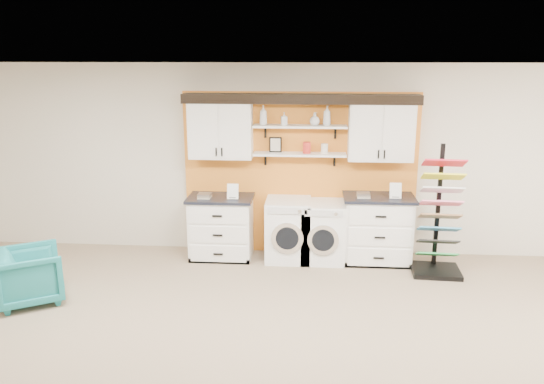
# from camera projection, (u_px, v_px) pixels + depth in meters

# --- Properties ---
(ceiling) EXTENTS (10.00, 10.00, 0.00)m
(ceiling) POSITION_uv_depth(u_px,v_px,m) (288.00, 73.00, 3.57)
(ceiling) COLOR white
(ceiling) RESTS_ON wall_back
(wall_back) EXTENTS (10.00, 0.00, 10.00)m
(wall_back) POSITION_uv_depth(u_px,v_px,m) (300.00, 160.00, 7.79)
(wall_back) COLOR beige
(wall_back) RESTS_ON floor
(accent_panel) EXTENTS (3.40, 0.07, 2.40)m
(accent_panel) POSITION_uv_depth(u_px,v_px,m) (300.00, 174.00, 7.80)
(accent_panel) COLOR orange
(accent_panel) RESTS_ON wall_back
(upper_cabinet_left) EXTENTS (0.90, 0.35, 0.84)m
(upper_cabinet_left) POSITION_uv_depth(u_px,v_px,m) (221.00, 129.00, 7.55)
(upper_cabinet_left) COLOR white
(upper_cabinet_left) RESTS_ON wall_back
(upper_cabinet_right) EXTENTS (0.90, 0.35, 0.84)m
(upper_cabinet_right) POSITION_uv_depth(u_px,v_px,m) (381.00, 131.00, 7.38)
(upper_cabinet_right) COLOR white
(upper_cabinet_right) RESTS_ON wall_back
(shelf_lower) EXTENTS (1.32, 0.28, 0.03)m
(shelf_lower) POSITION_uv_depth(u_px,v_px,m) (300.00, 154.00, 7.56)
(shelf_lower) COLOR white
(shelf_lower) RESTS_ON wall_back
(shelf_upper) EXTENTS (1.32, 0.28, 0.03)m
(shelf_upper) POSITION_uv_depth(u_px,v_px,m) (300.00, 126.00, 7.46)
(shelf_upper) COLOR white
(shelf_upper) RESTS_ON wall_back
(crown_molding) EXTENTS (3.30, 0.41, 0.13)m
(crown_molding) POSITION_uv_depth(u_px,v_px,m) (300.00, 98.00, 7.37)
(crown_molding) COLOR black
(crown_molding) RESTS_ON wall_back
(picture_frame) EXTENTS (0.18, 0.02, 0.22)m
(picture_frame) POSITION_uv_depth(u_px,v_px,m) (275.00, 145.00, 7.60)
(picture_frame) COLOR black
(picture_frame) RESTS_ON shelf_lower
(canister_red) EXTENTS (0.11, 0.11, 0.16)m
(canister_red) POSITION_uv_depth(u_px,v_px,m) (307.00, 148.00, 7.53)
(canister_red) COLOR red
(canister_red) RESTS_ON shelf_lower
(canister_cream) EXTENTS (0.10, 0.10, 0.14)m
(canister_cream) POSITION_uv_depth(u_px,v_px,m) (324.00, 149.00, 7.51)
(canister_cream) COLOR silver
(canister_cream) RESTS_ON shelf_lower
(base_cabinet_left) EXTENTS (0.94, 0.66, 0.92)m
(base_cabinet_left) POSITION_uv_depth(u_px,v_px,m) (221.00, 227.00, 7.76)
(base_cabinet_left) COLOR white
(base_cabinet_left) RESTS_ON floor
(base_cabinet_right) EXTENTS (1.00, 0.66, 0.98)m
(base_cabinet_right) POSITION_uv_depth(u_px,v_px,m) (377.00, 229.00, 7.59)
(base_cabinet_right) COLOR white
(base_cabinet_right) RESTS_ON floor
(washer) EXTENTS (0.64, 0.71, 0.90)m
(washer) POSITION_uv_depth(u_px,v_px,m) (288.00, 229.00, 7.69)
(washer) COLOR white
(washer) RESTS_ON floor
(dryer) EXTENTS (0.62, 0.71, 0.87)m
(dryer) POSITION_uv_depth(u_px,v_px,m) (323.00, 231.00, 7.66)
(dryer) COLOR white
(dryer) RESTS_ON floor
(sample_rack) EXTENTS (0.67, 0.57, 1.76)m
(sample_rack) POSITION_uv_depth(u_px,v_px,m) (438.00, 234.00, 7.17)
(sample_rack) COLOR black
(sample_rack) RESTS_ON floor
(armchair) EXTENTS (0.98, 0.97, 0.66)m
(armchair) POSITION_uv_depth(u_px,v_px,m) (31.00, 276.00, 6.39)
(armchair) COLOR #1A757A
(armchair) RESTS_ON floor
(soap_bottle_a) EXTENTS (0.13, 0.13, 0.27)m
(soap_bottle_a) POSITION_uv_depth(u_px,v_px,m) (263.00, 115.00, 7.46)
(soap_bottle_a) COLOR silver
(soap_bottle_a) RESTS_ON shelf_upper
(soap_bottle_b) EXTENTS (0.10, 0.10, 0.18)m
(soap_bottle_b) POSITION_uv_depth(u_px,v_px,m) (284.00, 119.00, 7.45)
(soap_bottle_b) COLOR silver
(soap_bottle_b) RESTS_ON shelf_upper
(soap_bottle_c) EXTENTS (0.16, 0.16, 0.18)m
(soap_bottle_c) POSITION_uv_depth(u_px,v_px,m) (315.00, 119.00, 7.42)
(soap_bottle_c) COLOR silver
(soap_bottle_c) RESTS_ON shelf_upper
(soap_bottle_d) EXTENTS (0.15, 0.15, 0.28)m
(soap_bottle_d) POSITION_uv_depth(u_px,v_px,m) (327.00, 115.00, 7.39)
(soap_bottle_d) COLOR silver
(soap_bottle_d) RESTS_ON shelf_upper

